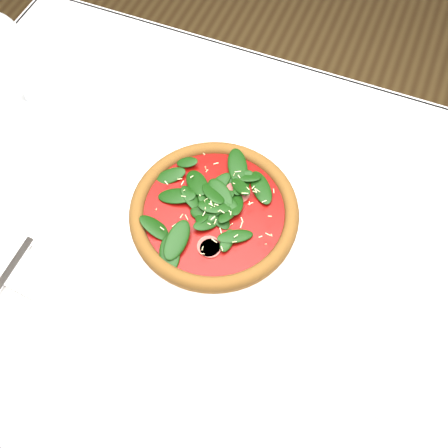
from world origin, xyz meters
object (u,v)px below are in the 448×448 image
at_px(pizza, 214,211).
at_px(napkin, 14,267).
at_px(wine_glass, 0,44).
at_px(plate, 214,216).

distance_m(pizza, napkin, 0.32).
xyz_separation_m(wine_glass, napkin, (0.17, -0.30, -0.13)).
relative_size(pizza, napkin, 2.07).
height_order(plate, pizza, pizza).
bearing_deg(plate, wine_glass, 166.65).
distance_m(plate, pizza, 0.02).
bearing_deg(plate, pizza, 180.00).
bearing_deg(wine_glass, pizza, -13.35).
xyz_separation_m(pizza, wine_glass, (-0.42, 0.10, 0.11)).
xyz_separation_m(pizza, napkin, (-0.25, -0.20, -0.02)).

